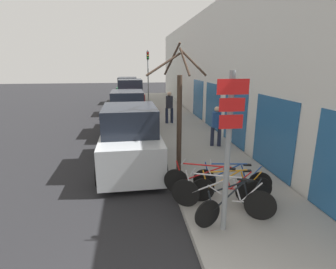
{
  "coord_description": "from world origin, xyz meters",
  "views": [
    {
      "loc": [
        -0.14,
        -1.74,
        3.45
      ],
      "look_at": [
        0.89,
        5.25,
        1.56
      ],
      "focal_mm": 28.0,
      "sensor_mm": 36.0,
      "label": 1
    }
  ],
  "objects_px": {
    "parked_car_0": "(131,140)",
    "signpost": "(228,147)",
    "bicycle_3": "(211,184)",
    "parked_car_2": "(131,98)",
    "bicycle_4": "(232,180)",
    "pedestrian_far": "(169,105)",
    "traffic_light": "(148,70)",
    "bicycle_1": "(221,197)",
    "pedestrian_near": "(216,124)",
    "bicycle_0": "(235,203)",
    "bicycle_2": "(231,187)",
    "parked_car_3": "(128,91)",
    "parked_car_1": "(128,114)",
    "street_tree": "(179,114)"
  },
  "relations": [
    {
      "from": "bicycle_4",
      "to": "pedestrian_near",
      "type": "relative_size",
      "value": 1.19
    },
    {
      "from": "bicycle_4",
      "to": "parked_car_3",
      "type": "distance_m",
      "value": 18.73
    },
    {
      "from": "signpost",
      "to": "pedestrian_far",
      "type": "relative_size",
      "value": 1.77
    },
    {
      "from": "bicycle_4",
      "to": "pedestrian_far",
      "type": "relative_size",
      "value": 1.09
    },
    {
      "from": "signpost",
      "to": "parked_car_3",
      "type": "bearing_deg",
      "value": 95.52
    },
    {
      "from": "bicycle_0",
      "to": "traffic_light",
      "type": "xyz_separation_m",
      "value": [
        -0.53,
        18.45,
        2.52
      ]
    },
    {
      "from": "parked_car_0",
      "to": "street_tree",
      "type": "height_order",
      "value": "street_tree"
    },
    {
      "from": "parked_car_1",
      "to": "parked_car_2",
      "type": "distance_m",
      "value": 5.49
    },
    {
      "from": "bicycle_3",
      "to": "parked_car_2",
      "type": "height_order",
      "value": "parked_car_2"
    },
    {
      "from": "bicycle_0",
      "to": "bicycle_4",
      "type": "bearing_deg",
      "value": -37.94
    },
    {
      "from": "bicycle_2",
      "to": "parked_car_3",
      "type": "height_order",
      "value": "parked_car_3"
    },
    {
      "from": "bicycle_1",
      "to": "bicycle_4",
      "type": "height_order",
      "value": "bicycle_1"
    },
    {
      "from": "parked_car_1",
      "to": "traffic_light",
      "type": "xyz_separation_m",
      "value": [
        1.79,
        9.83,
        2.04
      ]
    },
    {
      "from": "parked_car_1",
      "to": "parked_car_3",
      "type": "xyz_separation_m",
      "value": [
        -0.01,
        11.07,
        0.08
      ]
    },
    {
      "from": "parked_car_0",
      "to": "parked_car_1",
      "type": "bearing_deg",
      "value": 90.56
    },
    {
      "from": "bicycle_1",
      "to": "bicycle_2",
      "type": "bearing_deg",
      "value": -13.8
    },
    {
      "from": "bicycle_0",
      "to": "bicycle_1",
      "type": "distance_m",
      "value": 0.34
    },
    {
      "from": "bicycle_2",
      "to": "parked_car_3",
      "type": "distance_m",
      "value": 19.13
    },
    {
      "from": "bicycle_0",
      "to": "parked_car_0",
      "type": "xyz_separation_m",
      "value": [
        -2.23,
        3.68,
        0.46
      ]
    },
    {
      "from": "bicycle_3",
      "to": "parked_car_0",
      "type": "bearing_deg",
      "value": 62.75
    },
    {
      "from": "parked_car_1",
      "to": "traffic_light",
      "type": "distance_m",
      "value": 10.2
    },
    {
      "from": "bicycle_1",
      "to": "parked_car_1",
      "type": "xyz_separation_m",
      "value": [
        -2.09,
        8.37,
        0.44
      ]
    },
    {
      "from": "signpost",
      "to": "pedestrian_near",
      "type": "xyz_separation_m",
      "value": [
        1.68,
        5.59,
        -0.82
      ]
    },
    {
      "from": "parked_car_0",
      "to": "parked_car_3",
      "type": "bearing_deg",
      "value": 89.85
    },
    {
      "from": "parked_car_0",
      "to": "signpost",
      "type": "bearing_deg",
      "value": -66.09
    },
    {
      "from": "signpost",
      "to": "bicycle_0",
      "type": "relative_size",
      "value": 1.61
    },
    {
      "from": "parked_car_0",
      "to": "traffic_light",
      "type": "bearing_deg",
      "value": 82.94
    },
    {
      "from": "parked_car_0",
      "to": "street_tree",
      "type": "relative_size",
      "value": 1.1
    },
    {
      "from": "bicycle_1",
      "to": "pedestrian_near",
      "type": "distance_m",
      "value": 5.22
    },
    {
      "from": "parked_car_2",
      "to": "bicycle_0",
      "type": "bearing_deg",
      "value": -82.06
    },
    {
      "from": "bicycle_0",
      "to": "street_tree",
      "type": "xyz_separation_m",
      "value": [
        -0.76,
        2.75,
        1.5
      ]
    },
    {
      "from": "parked_car_0",
      "to": "pedestrian_near",
      "type": "height_order",
      "value": "parked_car_0"
    },
    {
      "from": "pedestrian_near",
      "to": "bicycle_1",
      "type": "bearing_deg",
      "value": -90.35
    },
    {
      "from": "signpost",
      "to": "bicycle_4",
      "type": "distance_m",
      "value": 2.24
    },
    {
      "from": "bicycle_3",
      "to": "parked_car_2",
      "type": "bearing_deg",
      "value": 35.53
    },
    {
      "from": "parked_car_2",
      "to": "bicycle_3",
      "type": "bearing_deg",
      "value": -82.59
    },
    {
      "from": "bicycle_4",
      "to": "parked_car_3",
      "type": "bearing_deg",
      "value": 24.49
    },
    {
      "from": "bicycle_2",
      "to": "traffic_light",
      "type": "distance_m",
      "value": 17.91
    },
    {
      "from": "bicycle_3",
      "to": "pedestrian_far",
      "type": "height_order",
      "value": "pedestrian_far"
    },
    {
      "from": "bicycle_1",
      "to": "pedestrian_near",
      "type": "height_order",
      "value": "pedestrian_near"
    },
    {
      "from": "pedestrian_near",
      "to": "street_tree",
      "type": "distance_m",
      "value": 3.32
    },
    {
      "from": "bicycle_1",
      "to": "street_tree",
      "type": "relative_size",
      "value": 0.54
    },
    {
      "from": "bicycle_1",
      "to": "traffic_light",
      "type": "distance_m",
      "value": 18.38
    },
    {
      "from": "parked_car_1",
      "to": "parked_car_2",
      "type": "xyz_separation_m",
      "value": [
        0.19,
        5.49,
        0.12
      ]
    },
    {
      "from": "parked_car_3",
      "to": "pedestrian_near",
      "type": "height_order",
      "value": "parked_car_3"
    },
    {
      "from": "pedestrian_near",
      "to": "street_tree",
      "type": "bearing_deg",
      "value": -113.03
    },
    {
      "from": "signpost",
      "to": "parked_car_0",
      "type": "bearing_deg",
      "value": 114.41
    },
    {
      "from": "bicycle_3",
      "to": "bicycle_2",
      "type": "bearing_deg",
      "value": -81.69
    },
    {
      "from": "bicycle_0",
      "to": "parked_car_1",
      "type": "height_order",
      "value": "parked_car_1"
    },
    {
      "from": "signpost",
      "to": "parked_car_1",
      "type": "distance_m",
      "value": 9.24
    }
  ]
}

